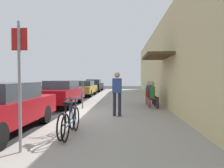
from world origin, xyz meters
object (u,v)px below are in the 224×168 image
bicycle_0 (71,122)px  parked_car_1 (61,93)px  parked_car_3 (94,85)px  seated_patron_0 (153,94)px  cafe_chair_2 (148,95)px  seated_patron_1 (151,93)px  parking_meter (82,93)px  street_sign (20,76)px  pedestrian_standing (117,90)px  bicycle_1 (67,121)px  parked_car_0 (0,107)px  seated_patron_2 (150,92)px  cafe_chair_0 (152,98)px  parked_car_2 (84,88)px  cafe_chair_1 (150,96)px

bicycle_0 → parked_car_1: bearing=109.6°
parked_car_3 → seated_patron_0: size_ratio=3.41×
cafe_chair_2 → seated_patron_1: bearing=-85.6°
parking_meter → seated_patron_0: bearing=4.6°
parking_meter → street_sign: 5.86m
seated_patron_1 → pedestrian_standing: (-1.68, -2.90, 0.30)m
seated_patron_1 → street_sign: bearing=-116.8°
parked_car_3 → bicycle_1: (2.09, -18.41, -0.24)m
parked_car_0 → cafe_chair_2: bearing=50.4°
seated_patron_2 → bicycle_0: bearing=-113.2°
cafe_chair_0 → seated_patron_1: bearing=85.7°
parked_car_1 → parked_car_3: (0.00, 12.27, -0.03)m
seated_patron_0 → pedestrian_standing: size_ratio=0.76×
bicycle_1 → seated_patron_0: (2.87, 4.78, 0.34)m
bicycle_0 → parked_car_2: bearing=100.0°
seated_patron_0 → seated_patron_1: size_ratio=1.00×
parked_car_3 → cafe_chair_2: 13.03m
street_sign → cafe_chair_1: (3.40, 6.87, -1.02)m
parked_car_1 → cafe_chair_0: parked_car_1 is taller
parked_car_2 → bicycle_1: size_ratio=2.57×
parked_car_0 → bicycle_1: (2.09, -0.42, -0.27)m
parked_car_2 → cafe_chair_0: size_ratio=5.06×
parking_meter → seated_patron_1: size_ratio=1.02×
parked_car_3 → bicycle_0: size_ratio=2.57×
parked_car_0 → bicycle_0: (2.21, -0.50, -0.27)m
parked_car_3 → cafe_chair_2: (4.90, -12.07, -0.10)m
parking_meter → cafe_chair_1: bearing=17.4°
bicycle_0 → seated_patron_2: bearing=66.8°
parked_car_0 → cafe_chair_1: (4.90, 5.14, -0.13)m
parked_car_2 → parked_car_3: 5.90m
cafe_chair_0 → cafe_chair_2: size_ratio=1.00×
bicycle_0 → cafe_chair_1: bearing=64.5°
parked_car_3 → seated_patron_1: bearing=-68.9°
parked_car_1 → street_sign: size_ratio=1.69×
seated_patron_1 → parked_car_0: bearing=-134.0°
parked_car_0 → parked_car_3: parked_car_0 is taller
parked_car_1 → street_sign: street_sign is taller
parking_meter → bicycle_0: 4.66m
cafe_chair_2 → parked_car_1: bearing=-177.6°
street_sign → cafe_chair_0: street_sign is taller
cafe_chair_0 → parked_car_0: bearing=-138.3°
parked_car_0 → parked_car_1: size_ratio=1.00×
seated_patron_0 → seated_patron_2: size_ratio=1.00×
cafe_chair_2 → bicycle_0: bearing=-112.7°
cafe_chair_0 → seated_patron_2: seated_patron_2 is taller
bicycle_1 → cafe_chair_2: 6.94m
parking_meter → cafe_chair_2: parking_meter is taller
pedestrian_standing → cafe_chair_0: bearing=52.9°
parked_car_0 → seated_patron_2: parked_car_0 is taller
cafe_chair_0 → cafe_chair_2: (-0.00, 1.54, 0.00)m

